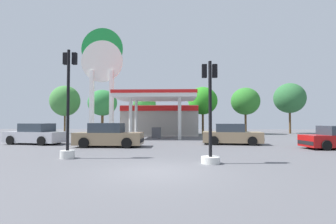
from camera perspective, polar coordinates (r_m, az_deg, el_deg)
name	(u,v)px	position (r m, az deg, el deg)	size (l,w,h in m)	color
ground_plane	(158,171)	(9.25, -2.34, -13.03)	(90.00, 90.00, 0.00)	#56565B
gas_station	(160,118)	(31.52, -1.72, -1.36)	(9.04, 12.58, 4.63)	#ADA89E
station_pole_sign	(102,67)	(30.30, -14.54, 9.72)	(4.74, 0.56, 12.32)	white
car_0	(231,135)	(19.88, 13.99, -5.00)	(4.52, 2.37, 1.55)	black
car_1	(336,138)	(19.39, 33.46, -4.94)	(4.24, 2.22, 1.46)	black
car_2	(36,135)	(21.94, -27.48, -4.52)	(4.67, 2.68, 1.57)	black
car_3	(109,136)	(17.95, -13.07, -5.24)	(4.53, 2.08, 1.62)	black
traffic_signal_0	(68,119)	(13.01, -21.39, -1.39)	(0.67, 0.69, 5.16)	silver
traffic_signal_1	(210,128)	(10.83, 9.40, -3.55)	(0.78, 0.78, 4.28)	silver
tree_0	(65,101)	(39.82, -22.00, 2.31)	(4.23, 4.23, 6.85)	brown
tree_1	(102,103)	(35.28, -14.43, 1.98)	(3.86, 3.86, 5.91)	brown
tree_2	(145,105)	(35.93, -5.27, 1.63)	(3.19, 3.19, 5.41)	brown
tree_3	(203,101)	(33.76, 7.77, 2.48)	(3.83, 3.83, 6.20)	brown
tree_4	(245,101)	(35.57, 16.90, 2.30)	(3.79, 3.79, 6.18)	brown
tree_5	(290,98)	(39.51, 25.52, 2.80)	(4.26, 4.26, 7.02)	brown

